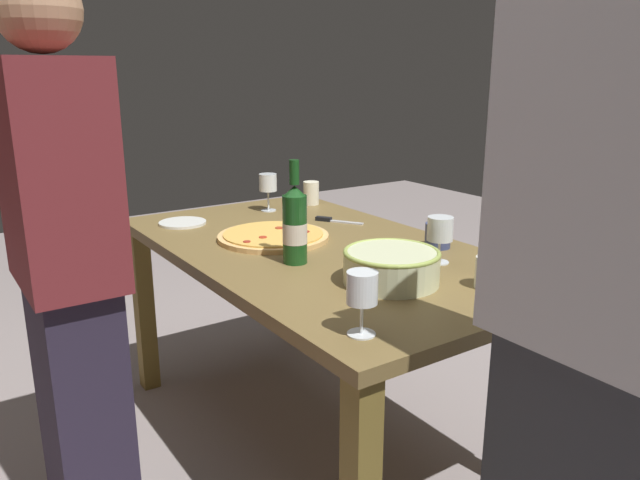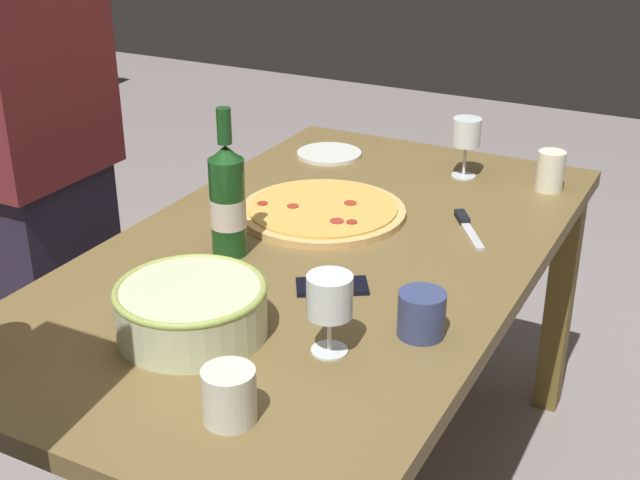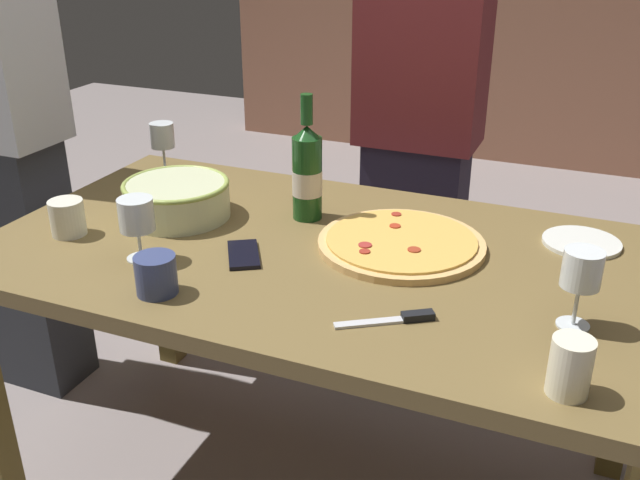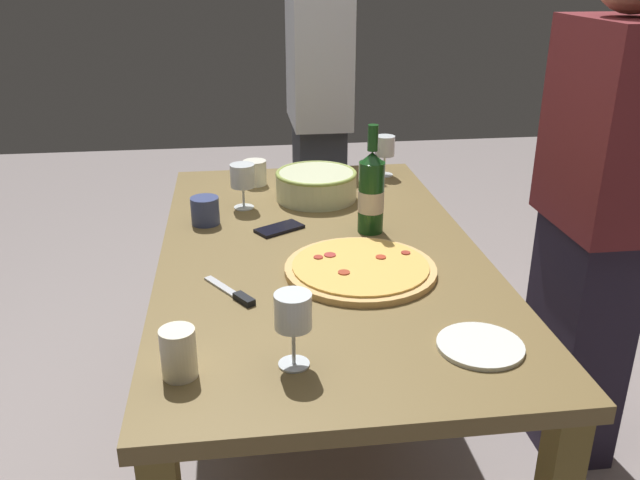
% 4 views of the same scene
% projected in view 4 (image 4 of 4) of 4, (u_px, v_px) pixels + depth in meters
% --- Properties ---
extents(ground_plane, '(8.00, 8.00, 0.00)m').
position_uv_depth(ground_plane, '(320.00, 456.00, 2.20)').
color(ground_plane, gray).
extents(dining_table, '(1.60, 0.90, 0.75)m').
position_uv_depth(dining_table, '(320.00, 277.00, 1.95)').
color(dining_table, brown).
rests_on(dining_table, ground).
extents(pizza, '(0.40, 0.40, 0.03)m').
position_uv_depth(pizza, '(360.00, 268.00, 1.76)').
color(pizza, '#E2B16A').
rests_on(pizza, dining_table).
extents(serving_bowl, '(0.28, 0.28, 0.10)m').
position_uv_depth(serving_bowl, '(316.00, 184.00, 2.28)').
color(serving_bowl, beige).
rests_on(serving_bowl, dining_table).
extents(wine_bottle, '(0.08, 0.08, 0.33)m').
position_uv_depth(wine_bottle, '(371.00, 192.00, 1.98)').
color(wine_bottle, '#18471A').
rests_on(wine_bottle, dining_table).
extents(wine_glass_near_pizza, '(0.08, 0.08, 0.15)m').
position_uv_depth(wine_glass_near_pizza, '(243.00, 178.00, 2.18)').
color(wine_glass_near_pizza, white).
rests_on(wine_glass_near_pizza, dining_table).
extents(wine_glass_by_bottle, '(0.07, 0.07, 0.15)m').
position_uv_depth(wine_glass_by_bottle, '(385.00, 147.00, 2.51)').
color(wine_glass_by_bottle, white).
rests_on(wine_glass_by_bottle, dining_table).
extents(wine_glass_far_left, '(0.08, 0.08, 0.16)m').
position_uv_depth(wine_glass_far_left, '(293.00, 315.00, 1.32)').
color(wine_glass_far_left, white).
rests_on(wine_glass_far_left, dining_table).
extents(cup_amber, '(0.07, 0.07, 0.10)m').
position_uv_depth(cup_amber, '(179.00, 353.00, 1.31)').
color(cup_amber, white).
rests_on(cup_amber, dining_table).
extents(cup_ceramic, '(0.08, 0.08, 0.09)m').
position_uv_depth(cup_ceramic, '(255.00, 173.00, 2.43)').
color(cup_ceramic, silver).
rests_on(cup_ceramic, dining_table).
extents(cup_spare, '(0.09, 0.09, 0.09)m').
position_uv_depth(cup_spare, '(205.00, 211.00, 2.07)').
color(cup_spare, '#384374').
rests_on(cup_spare, dining_table).
extents(side_plate, '(0.19, 0.19, 0.01)m').
position_uv_depth(side_plate, '(480.00, 346.00, 1.42)').
color(side_plate, white).
rests_on(side_plate, dining_table).
extents(cell_phone, '(0.13, 0.16, 0.01)m').
position_uv_depth(cell_phone, '(279.00, 229.00, 2.03)').
color(cell_phone, black).
rests_on(cell_phone, dining_table).
extents(pizza_knife, '(0.18, 0.13, 0.02)m').
position_uv_depth(pizza_knife, '(235.00, 294.00, 1.63)').
color(pizza_knife, silver).
rests_on(pizza_knife, dining_table).
extents(person_host, '(0.39, 0.24, 1.59)m').
position_uv_depth(person_host, '(596.00, 218.00, 1.98)').
color(person_host, '#261F31').
rests_on(person_host, ground).
extents(person_guest_left, '(0.45, 0.24, 1.73)m').
position_uv_depth(person_guest_left, '(318.00, 116.00, 2.93)').
color(person_guest_left, '#2F3239').
rests_on(person_guest_left, ground).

